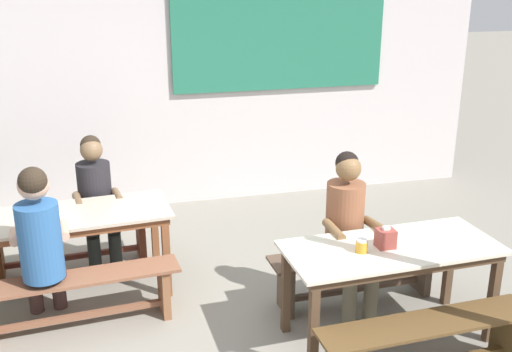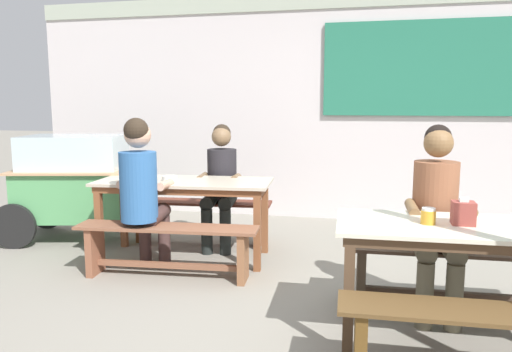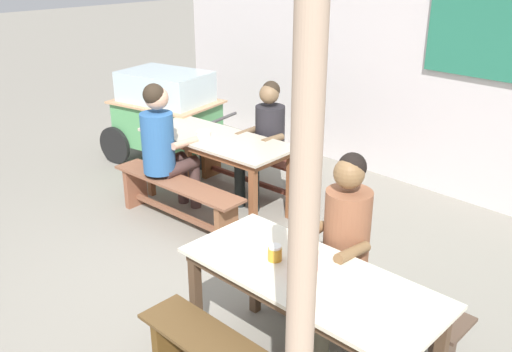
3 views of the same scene
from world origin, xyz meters
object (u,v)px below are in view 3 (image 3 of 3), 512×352
object	(u,v)px
bench_far_back	(252,165)
tissue_box	(303,260)
wooden_support_post	(301,313)
person_center_facing	(265,136)
dining_table_far	(216,145)
condiment_jar	(275,253)
dining_table_near	(310,286)
person_left_back_turned	(164,143)
food_cart	(166,111)
person_right_near_table	(340,241)
bench_near_back	(358,301)
bench_far_front	(177,196)
soup_bowl	(204,133)

from	to	relation	value
bench_far_back	tissue_box	size ratio (longest dim) A/B	9.47
wooden_support_post	person_center_facing	bearing A→B (deg)	136.76
dining_table_far	condiment_jar	world-z (taller)	condiment_jar
dining_table_near	person_left_back_turned	xyz separation A→B (m)	(-2.44, 0.74, 0.09)
tissue_box	food_cart	bearing A→B (deg)	155.68
person_right_near_table	condiment_jar	world-z (taller)	person_right_near_table
person_left_back_turned	person_center_facing	bearing A→B (deg)	66.78
tissue_box	condiment_jar	world-z (taller)	tissue_box
person_left_back_turned	bench_near_back	bearing A→B (deg)	-4.82
dining_table_near	food_cart	world-z (taller)	food_cart
dining_table_near	dining_table_far	bearing A→B (deg)	151.65
bench_far_front	person_center_facing	size ratio (longest dim) A/B	1.24
person_right_near_table	person_left_back_turned	size ratio (longest dim) A/B	0.98
tissue_box	person_left_back_turned	bearing A→B (deg)	162.83
bench_far_front	wooden_support_post	xyz separation A→B (m)	(2.89, -1.57, 0.99)
bench_near_back	tissue_box	size ratio (longest dim) A/B	9.19
wooden_support_post	condiment_jar	bearing A→B (deg)	137.73
dining_table_far	bench_near_back	distance (m)	2.36
person_center_facing	bench_far_back	bearing A→B (deg)	165.76
food_cart	wooden_support_post	distance (m)	5.05
bench_far_back	bench_near_back	bearing A→B (deg)	-28.07
person_center_facing	condiment_jar	world-z (taller)	person_center_facing
dining_table_far	condiment_jar	xyz separation A→B (m)	(2.00, -1.24, 0.13)
person_left_back_turned	wooden_support_post	world-z (taller)	wooden_support_post
bench_far_front	person_right_near_table	distance (m)	2.12
soup_bowl	wooden_support_post	world-z (taller)	wooden_support_post
dining_table_near	bench_near_back	distance (m)	0.65
condiment_jar	person_left_back_turned	bearing A→B (deg)	160.72
person_center_facing	bench_far_front	bearing A→B (deg)	-99.58
person_right_near_table	wooden_support_post	bearing A→B (deg)	-58.26
bench_far_front	soup_bowl	world-z (taller)	soup_bowl
dining_table_near	food_cart	distance (m)	3.99
bench_far_front	bench_near_back	size ratio (longest dim) A/B	1.05
person_right_near_table	wooden_support_post	xyz separation A→B (m)	(0.83, -1.34, 0.56)
condiment_jar	wooden_support_post	size ratio (longest dim) A/B	0.04
bench_far_back	bench_near_back	size ratio (longest dim) A/B	1.03
bench_near_back	soup_bowl	size ratio (longest dim) A/B	10.35
dining_table_near	soup_bowl	xyz separation A→B (m)	(-2.37, 1.16, 0.10)
person_center_facing	condiment_jar	distance (m)	2.48
soup_bowl	dining_table_far	bearing A→B (deg)	25.92
bench_far_front	person_right_near_table	xyz separation A→B (m)	(2.07, -0.23, 0.43)
person_center_facing	soup_bowl	xyz separation A→B (m)	(-0.33, -0.52, 0.07)
tissue_box	condiment_jar	bearing A→B (deg)	-171.55
food_cart	person_right_near_table	bearing A→B (deg)	-18.39
bench_far_back	wooden_support_post	size ratio (longest dim) A/B	0.59
person_left_back_turned	soup_bowl	distance (m)	0.43
bench_near_back	condiment_jar	world-z (taller)	condiment_jar
bench_far_front	person_left_back_turned	size ratio (longest dim) A/B	1.16
dining_table_near	person_right_near_table	size ratio (longest dim) A/B	1.22
dining_table_near	condiment_jar	size ratio (longest dim) A/B	16.45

